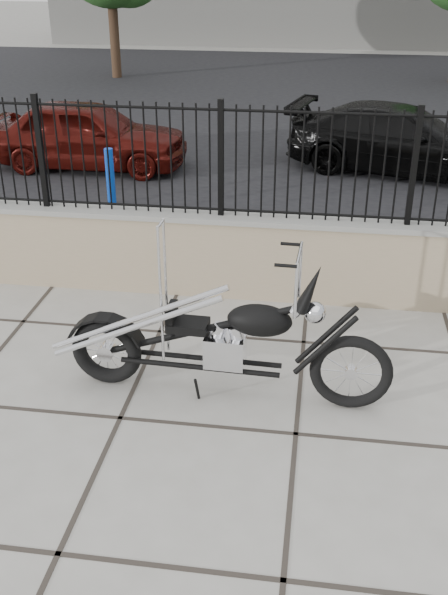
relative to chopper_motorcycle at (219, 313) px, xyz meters
name	(u,v)px	position (x,y,z in m)	size (l,w,h in m)	color
ground_plane	(296,434)	(0.72, -0.49, -0.82)	(90.00, 90.00, 0.00)	#99968E
parking_lot	(323,111)	(0.72, 12.01, -0.82)	(30.00, 30.00, 0.00)	black
retaining_wall	(310,260)	(0.72, 2.01, -0.34)	(14.00, 0.36, 0.96)	gray
iron_fence	(316,165)	(0.72, 2.01, 0.74)	(14.00, 0.08, 1.20)	black
chopper_motorcycle	(219,313)	(0.00, 0.00, 0.00)	(2.73, 0.48, 1.64)	black
car_red	(88,134)	(-3.38, 6.68, -0.22)	(1.42, 3.52, 1.20)	#450D09
car_black	(401,139)	(2.11, 7.23, -0.25)	(1.59, 3.92, 1.14)	black
bollard_a	(111,184)	(-2.23, 4.22, -0.30)	(0.12, 0.12, 1.03)	blue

